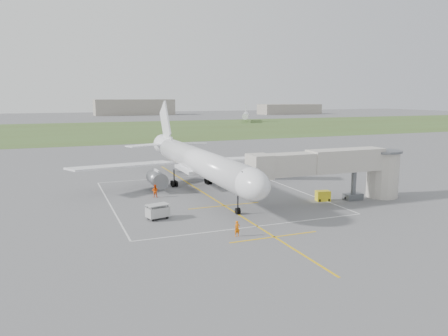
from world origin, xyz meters
name	(u,v)px	position (x,y,z in m)	size (l,w,h in m)	color
ground	(200,191)	(0.00, 0.00, 0.00)	(700.00, 700.00, 0.00)	#5B5B5D
grass_strip	(104,130)	(0.00, 130.00, 0.01)	(700.00, 120.00, 0.02)	#445926
apron_markings	(213,199)	(0.00, -5.82, 0.01)	(28.20, 60.00, 0.01)	#E3AD0D
airliner	(198,162)	(0.00, 0.75, 4.39)	(38.93, 46.75, 13.52)	white
jet_bridge	(341,167)	(15.72, -13.50, 4.74)	(23.40, 5.00, 7.20)	#AAA79A
gpu_unit	(323,196)	(13.70, -12.49, 0.70)	(2.10, 1.67, 1.41)	yellow
baggage_cart	(158,211)	(-9.63, -13.01, 0.91)	(2.85, 2.11, 1.78)	#AFAFAF
ramp_worker_nose	(237,229)	(-3.46, -22.38, 0.82)	(0.60, 0.39, 1.65)	orange
ramp_worker_wing	(155,191)	(-7.41, -1.72, 0.93)	(0.90, 0.70, 1.85)	#EB4807
distant_hangars	(57,110)	(-16.15, 265.19, 5.17)	(345.00, 49.00, 12.00)	gray
distant_aircraft	(102,118)	(3.57, 169.10, 3.59)	(180.73, 31.71, 8.85)	white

